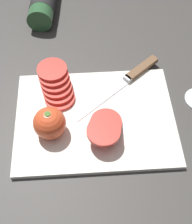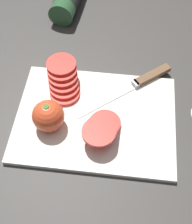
% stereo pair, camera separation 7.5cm
% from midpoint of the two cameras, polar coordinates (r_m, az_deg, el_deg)
% --- Properties ---
extents(ground_plane, '(3.00, 3.00, 0.00)m').
position_cam_midpoint_polar(ground_plane, '(0.79, -2.87, -1.65)').
color(ground_plane, '#383533').
extents(cutting_board, '(0.40, 0.30, 0.01)m').
position_cam_midpoint_polar(cutting_board, '(0.78, -2.74, -1.69)').
color(cutting_board, silver).
rests_on(cutting_board, ground_plane).
extents(whole_tomato, '(0.08, 0.08, 0.08)m').
position_cam_midpoint_polar(whole_tomato, '(0.74, -11.39, -2.22)').
color(whole_tomato, '#DB4C28').
rests_on(whole_tomato, cutting_board).
extents(knife, '(0.25, 0.20, 0.01)m').
position_cam_midpoint_polar(knife, '(0.86, 4.51, 6.75)').
color(knife, silver).
rests_on(knife, cutting_board).
extents(tomato_slice_stack_near, '(0.09, 0.13, 0.05)m').
position_cam_midpoint_polar(tomato_slice_stack_near, '(0.74, -1.27, -2.92)').
color(tomato_slice_stack_near, red).
rests_on(tomato_slice_stack_near, cutting_board).
extents(tomato_slice_stack_far, '(0.09, 0.14, 0.06)m').
position_cam_midpoint_polar(tomato_slice_stack_far, '(0.82, -9.97, 4.88)').
color(tomato_slice_stack_far, red).
rests_on(tomato_slice_stack_far, cutting_board).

